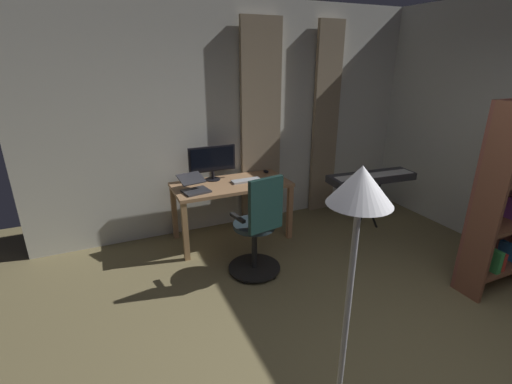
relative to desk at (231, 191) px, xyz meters
name	(u,v)px	position (x,y,z in m)	size (l,w,h in m)	color
back_room_partition	(236,119)	(-0.26, -0.48, 0.78)	(5.14, 0.10, 2.84)	silver
curtain_left_panel	(325,122)	(-1.57, -0.37, 0.68)	(0.39, 0.06, 2.64)	tan
curtain_right_panel	(261,127)	(-0.56, -0.37, 0.68)	(0.55, 0.06, 2.64)	tan
desk	(231,191)	(0.00, 0.00, 0.00)	(1.40, 0.67, 0.74)	tan
office_chair	(258,230)	(0.04, 0.89, -0.13)	(0.56, 0.56, 1.11)	black
computer_monitor	(212,160)	(0.16, -0.22, 0.35)	(0.59, 0.18, 0.42)	black
computer_keyboard	(246,181)	(-0.19, 0.02, 0.11)	(0.36, 0.13, 0.02)	#B7BCC1
laptop	(194,186)	(0.48, 0.09, 0.15)	(0.34, 0.39, 0.17)	#333338
computer_mouse	(266,171)	(-0.57, -0.21, 0.12)	(0.06, 0.10, 0.04)	black
bookshelf	(509,199)	(-2.04, 1.99, 0.28)	(0.79, 0.30, 1.84)	brown
piano_keyboard	(371,178)	(-1.72, 0.51, 0.08)	(1.17, 0.41, 0.79)	black
floor_lamp	(355,241)	(0.43, 2.78, 0.76)	(0.28, 0.28, 1.75)	black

